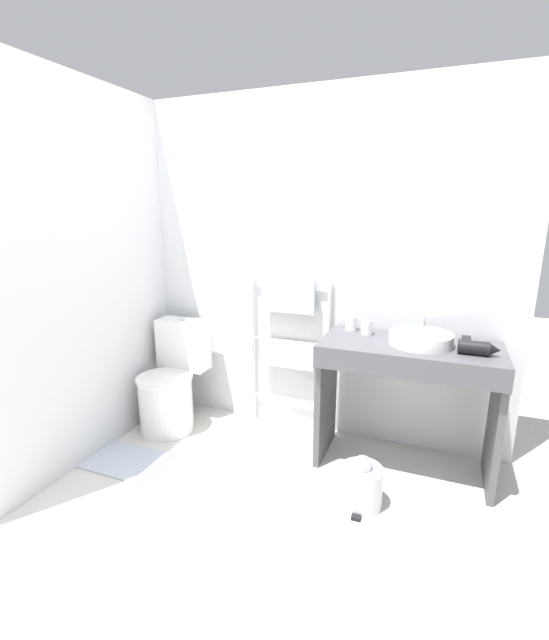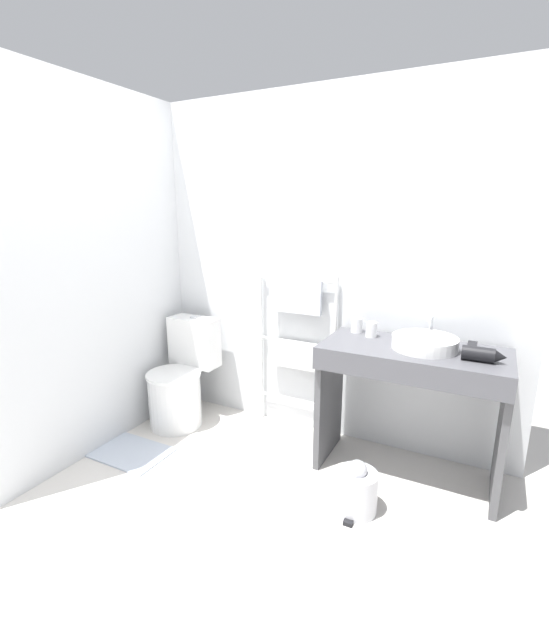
{
  "view_description": "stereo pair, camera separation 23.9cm",
  "coord_description": "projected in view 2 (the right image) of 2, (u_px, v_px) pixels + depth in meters",
  "views": [
    {
      "loc": [
        0.85,
        -1.53,
        1.63
      ],
      "look_at": [
        -0.06,
        0.77,
        0.99
      ],
      "focal_mm": 24.0,
      "sensor_mm": 36.0,
      "label": 1
    },
    {
      "loc": [
        1.07,
        -1.43,
        1.63
      ],
      "look_at": [
        -0.06,
        0.77,
        0.99
      ],
      "focal_mm": 24.0,
      "sensor_mm": 36.0,
      "label": 2
    }
  ],
  "objects": [
    {
      "name": "hair_dryer",
      "position": [
        481.0,
        353.0,
        2.3
      ],
      "size": [
        0.22,
        0.19,
        0.08
      ],
      "color": "black",
      "rests_on": "vanity_counter"
    },
    {
      "name": "vanity_counter",
      "position": [
        410.0,
        389.0,
        2.57
      ],
      "size": [
        1.07,
        0.52,
        0.84
      ],
      "color": "#4C4C51",
      "rests_on": "ground_plane"
    },
    {
      "name": "towel_radiator",
      "position": [
        295.0,
        330.0,
        3.12
      ],
      "size": [
        0.62,
        0.06,
        1.19
      ],
      "color": "silver",
      "rests_on": "ground_plane"
    },
    {
      "name": "cup_near_edge",
      "position": [
        371.0,
        330.0,
        2.73
      ],
      "size": [
        0.07,
        0.07,
        0.1
      ],
      "color": "white",
      "rests_on": "vanity_counter"
    },
    {
      "name": "trash_bin",
      "position": [
        356.0,
        490.0,
        2.36
      ],
      "size": [
        0.23,
        0.27,
        0.31
      ],
      "color": "silver",
      "rests_on": "ground_plane"
    },
    {
      "name": "ground_plane",
      "position": [
        214.0,
        551.0,
        2.11
      ],
      "size": [
        12.0,
        12.0,
        0.0
      ],
      "primitive_type": "plane",
      "color": "silver"
    },
    {
      "name": "wall_side",
      "position": [
        109.0,
        272.0,
        2.98
      ],
      "size": [
        0.12,
        2.04,
        2.42
      ],
      "primitive_type": "cube",
      "color": "silver",
      "rests_on": "ground_plane"
    },
    {
      "name": "sink_basin",
      "position": [
        425.0,
        342.0,
        2.49
      ],
      "size": [
        0.37,
        0.37,
        0.07
      ],
      "color": "white",
      "rests_on": "vanity_counter"
    },
    {
      "name": "faucet",
      "position": [
        430.0,
        325.0,
        2.65
      ],
      "size": [
        0.02,
        0.1,
        0.16
      ],
      "color": "silver",
      "rests_on": "vanity_counter"
    },
    {
      "name": "cup_near_wall",
      "position": [
        357.0,
        325.0,
        2.83
      ],
      "size": [
        0.08,
        0.08,
        0.1
      ],
      "color": "white",
      "rests_on": "vanity_counter"
    },
    {
      "name": "wall_back",
      "position": [
        325.0,
        271.0,
        3.04
      ],
      "size": [
        2.76,
        0.12,
        2.42
      ],
      "primitive_type": "cube",
      "color": "silver",
      "rests_on": "ground_plane"
    },
    {
      "name": "toilet",
      "position": [
        181.0,
        382.0,
        3.33
      ],
      "size": [
        0.41,
        0.57,
        0.81
      ],
      "color": "white",
      "rests_on": "ground_plane"
    },
    {
      "name": "bath_mat",
      "position": [
        129.0,
        452.0,
        2.96
      ],
      "size": [
        0.56,
        0.36,
        0.01
      ],
      "primitive_type": "cube",
      "color": "#B2BCCC",
      "rests_on": "ground_plane"
    }
  ]
}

